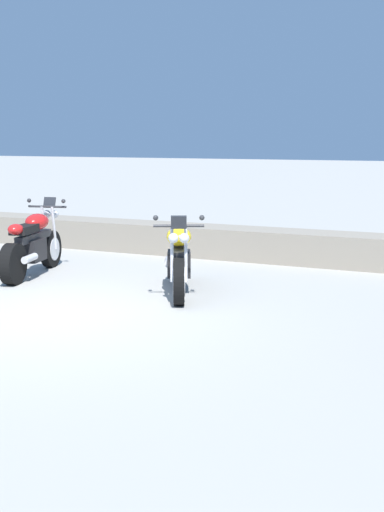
# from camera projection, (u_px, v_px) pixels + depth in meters

# --- Properties ---
(ground_plane) EXTENTS (120.00, 120.00, 0.00)m
(ground_plane) POSITION_uv_depth(u_px,v_px,m) (44.00, 314.00, 8.53)
(ground_plane) COLOR #A3A099
(stone_wall) EXTENTS (36.00, 0.80, 0.55)m
(stone_wall) POSITION_uv_depth(u_px,v_px,m) (201.00, 241.00, 12.78)
(stone_wall) COLOR gray
(stone_wall) RESTS_ON ground
(motorcycle_red_near_left) EXTENTS (0.84, 2.04, 1.18)m
(motorcycle_red_near_left) POSITION_uv_depth(u_px,v_px,m) (33.00, 245.00, 10.90)
(motorcycle_red_near_left) COLOR black
(motorcycle_red_near_left) RESTS_ON ground
(motorcycle_yellow_centre) EXTENTS (1.11, 1.93, 1.18)m
(motorcycle_yellow_centre) POSITION_uv_depth(u_px,v_px,m) (179.00, 259.00, 9.61)
(motorcycle_yellow_centre) COLOR black
(motorcycle_yellow_centre) RESTS_ON ground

